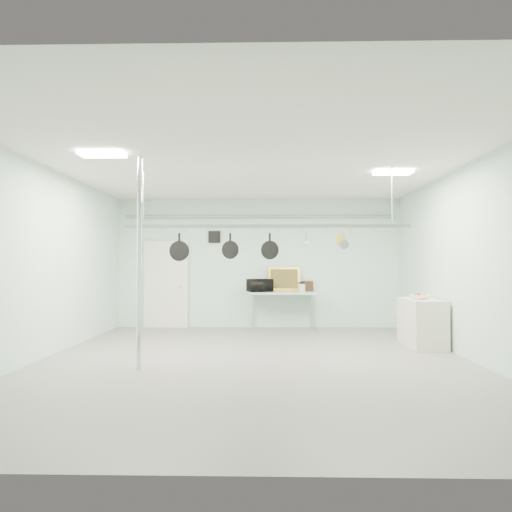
{
  "coord_description": "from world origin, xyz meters",
  "views": [
    {
      "loc": [
        0.18,
        -7.35,
        1.54
      ],
      "look_at": [
        0.0,
        1.0,
        1.71
      ],
      "focal_mm": 32.0,
      "sensor_mm": 36.0,
      "label": 1
    }
  ],
  "objects_px": {
    "side_cabinet": "(422,323)",
    "coffee_canister": "(302,288)",
    "pot_rack": "(267,224)",
    "skillet_left": "(179,246)",
    "prep_table": "(283,295)",
    "microwave": "(260,285)",
    "fruit_bowl": "(420,297)",
    "chrome_pole": "(140,261)",
    "skillet_mid": "(230,246)",
    "skillet_right": "(270,246)"
  },
  "relations": [
    {
      "from": "chrome_pole",
      "to": "side_cabinet",
      "type": "bearing_deg",
      "value": 22.41
    },
    {
      "from": "side_cabinet",
      "to": "coffee_canister",
      "type": "relative_size",
      "value": 6.03
    },
    {
      "from": "side_cabinet",
      "to": "skillet_left",
      "type": "xyz_separation_m",
      "value": [
        -4.43,
        -1.1,
        1.41
      ]
    },
    {
      "from": "chrome_pole",
      "to": "prep_table",
      "type": "height_order",
      "value": "chrome_pole"
    },
    {
      "from": "coffee_canister",
      "to": "skillet_right",
      "type": "distance_m",
      "value": 3.37
    },
    {
      "from": "fruit_bowl",
      "to": "skillet_left",
      "type": "height_order",
      "value": "skillet_left"
    },
    {
      "from": "side_cabinet",
      "to": "skillet_left",
      "type": "bearing_deg",
      "value": -166.05
    },
    {
      "from": "side_cabinet",
      "to": "coffee_canister",
      "type": "xyz_separation_m",
      "value": [
        -2.11,
        2.06,
        0.55
      ]
    },
    {
      "from": "pot_rack",
      "to": "skillet_mid",
      "type": "bearing_deg",
      "value": 180.0
    },
    {
      "from": "pot_rack",
      "to": "skillet_right",
      "type": "distance_m",
      "value": 0.37
    },
    {
      "from": "pot_rack",
      "to": "skillet_left",
      "type": "bearing_deg",
      "value": 180.0
    },
    {
      "from": "coffee_canister",
      "to": "skillet_right",
      "type": "bearing_deg",
      "value": -104.01
    },
    {
      "from": "side_cabinet",
      "to": "coffee_canister",
      "type": "distance_m",
      "value": 3.0
    },
    {
      "from": "prep_table",
      "to": "skillet_left",
      "type": "bearing_deg",
      "value": -119.65
    },
    {
      "from": "skillet_left",
      "to": "side_cabinet",
      "type": "bearing_deg",
      "value": 18.79
    },
    {
      "from": "pot_rack",
      "to": "coffee_canister",
      "type": "relative_size",
      "value": 24.1
    },
    {
      "from": "prep_table",
      "to": "coffee_canister",
      "type": "bearing_deg",
      "value": -17.25
    },
    {
      "from": "pot_rack",
      "to": "skillet_mid",
      "type": "distance_m",
      "value": 0.71
    },
    {
      "from": "microwave",
      "to": "chrome_pole",
      "type": "bearing_deg",
      "value": 44.0
    },
    {
      "from": "chrome_pole",
      "to": "skillet_right",
      "type": "xyz_separation_m",
      "value": [
        1.95,
        0.9,
        0.26
      ]
    },
    {
      "from": "side_cabinet",
      "to": "skillet_right",
      "type": "height_order",
      "value": "skillet_right"
    },
    {
      "from": "microwave",
      "to": "skillet_right",
      "type": "relative_size",
      "value": 1.26
    },
    {
      "from": "coffee_canister",
      "to": "fruit_bowl",
      "type": "height_order",
      "value": "coffee_canister"
    },
    {
      "from": "skillet_left",
      "to": "prep_table",
      "type": "bearing_deg",
      "value": 65.19
    },
    {
      "from": "pot_rack",
      "to": "skillet_mid",
      "type": "height_order",
      "value": "pot_rack"
    },
    {
      "from": "pot_rack",
      "to": "microwave",
      "type": "distance_m",
      "value": 3.47
    },
    {
      "from": "prep_table",
      "to": "microwave",
      "type": "distance_m",
      "value": 0.6
    },
    {
      "from": "side_cabinet",
      "to": "chrome_pole",
      "type": "bearing_deg",
      "value": -157.59
    },
    {
      "from": "chrome_pole",
      "to": "pot_rack",
      "type": "distance_m",
      "value": 2.19
    },
    {
      "from": "fruit_bowl",
      "to": "skillet_right",
      "type": "distance_m",
      "value": 3.15
    },
    {
      "from": "side_cabinet",
      "to": "pot_rack",
      "type": "distance_m",
      "value": 3.62
    },
    {
      "from": "chrome_pole",
      "to": "fruit_bowl",
      "type": "relative_size",
      "value": 9.21
    },
    {
      "from": "side_cabinet",
      "to": "skillet_left",
      "type": "relative_size",
      "value": 2.7
    },
    {
      "from": "microwave",
      "to": "skillet_mid",
      "type": "height_order",
      "value": "skillet_mid"
    },
    {
      "from": "coffee_canister",
      "to": "skillet_right",
      "type": "xyz_separation_m",
      "value": [
        -0.79,
        -3.16,
        0.86
      ]
    },
    {
      "from": "microwave",
      "to": "fruit_bowl",
      "type": "height_order",
      "value": "microwave"
    },
    {
      "from": "microwave",
      "to": "coffee_canister",
      "type": "relative_size",
      "value": 2.8
    },
    {
      "from": "prep_table",
      "to": "fruit_bowl",
      "type": "relative_size",
      "value": 4.6
    },
    {
      "from": "pot_rack",
      "to": "coffee_canister",
      "type": "xyz_separation_m",
      "value": [
        0.84,
        3.16,
        -1.22
      ]
    },
    {
      "from": "microwave",
      "to": "skillet_right",
      "type": "xyz_separation_m",
      "value": [
        0.21,
        -3.27,
        0.8
      ]
    },
    {
      "from": "prep_table",
      "to": "side_cabinet",
      "type": "bearing_deg",
      "value": -40.79
    },
    {
      "from": "side_cabinet",
      "to": "skillet_mid",
      "type": "xyz_separation_m",
      "value": [
        -3.57,
        -1.1,
        1.42
      ]
    },
    {
      "from": "chrome_pole",
      "to": "pot_rack",
      "type": "xyz_separation_m",
      "value": [
        1.9,
        0.9,
        0.63
      ]
    },
    {
      "from": "side_cabinet",
      "to": "fruit_bowl",
      "type": "bearing_deg",
      "value": -126.41
    },
    {
      "from": "chrome_pole",
      "to": "coffee_canister",
      "type": "height_order",
      "value": "chrome_pole"
    },
    {
      "from": "microwave",
      "to": "skillet_left",
      "type": "bearing_deg",
      "value": 44.69
    },
    {
      "from": "prep_table",
      "to": "coffee_canister",
      "type": "height_order",
      "value": "coffee_canister"
    },
    {
      "from": "prep_table",
      "to": "microwave",
      "type": "height_order",
      "value": "microwave"
    },
    {
      "from": "side_cabinet",
      "to": "coffee_canister",
      "type": "bearing_deg",
      "value": 135.63
    },
    {
      "from": "microwave",
      "to": "fruit_bowl",
      "type": "xyz_separation_m",
      "value": [
        3.05,
        -2.25,
        -0.12
      ]
    }
  ]
}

